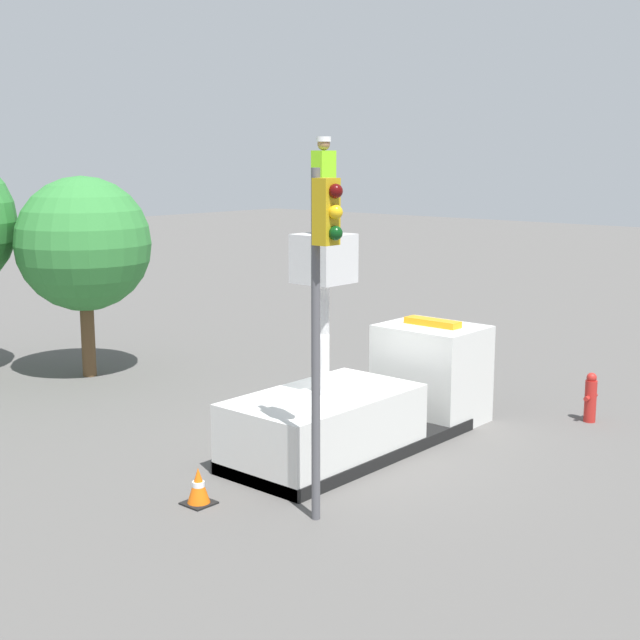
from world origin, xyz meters
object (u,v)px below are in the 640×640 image
(worker, at_px, (324,185))
(fire_hydrant, at_px, (591,398))
(tree_left_bg, at_px, (84,244))
(traffic_cone_rear, at_px, (198,487))
(bucket_truck, at_px, (369,403))
(traffic_light_pole, at_px, (322,277))

(worker, bearing_deg, fire_hydrant, -25.00)
(fire_hydrant, distance_m, tree_left_bg, 13.11)
(traffic_cone_rear, bearing_deg, fire_hydrant, -18.16)
(bucket_truck, bearing_deg, fire_hydrant, -31.49)
(bucket_truck, xyz_separation_m, traffic_cone_rear, (-4.38, 0.18, -0.56))
(worker, xyz_separation_m, fire_hydrant, (5.81, -2.71, -4.69))
(tree_left_bg, bearing_deg, worker, -96.33)
(bucket_truck, relative_size, fire_hydrant, 5.78)
(bucket_truck, bearing_deg, traffic_cone_rear, 177.69)
(worker, relative_size, fire_hydrant, 1.58)
(fire_hydrant, relative_size, traffic_cone_rear, 1.74)
(traffic_light_pole, xyz_separation_m, fire_hydrant, (7.98, -0.86, -3.40))
(fire_hydrant, relative_size, tree_left_bg, 0.21)
(fire_hydrant, bearing_deg, tree_left_bg, 112.08)
(traffic_light_pole, bearing_deg, bucket_truck, 27.57)
(worker, height_order, tree_left_bg, worker)
(traffic_light_pole, relative_size, traffic_cone_rear, 8.76)
(bucket_truck, xyz_separation_m, worker, (-1.39, 0.00, 4.37))
(worker, height_order, traffic_light_pole, worker)
(worker, height_order, fire_hydrant, worker)
(worker, distance_m, fire_hydrant, 7.95)
(bucket_truck, relative_size, tree_left_bg, 1.21)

